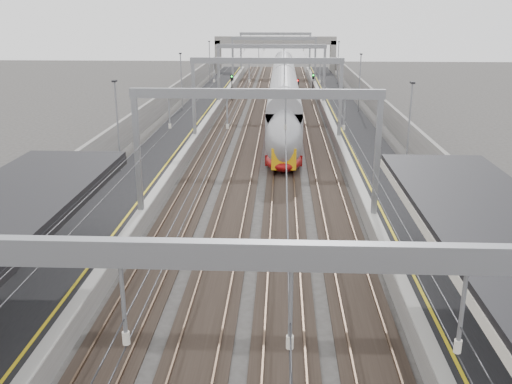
# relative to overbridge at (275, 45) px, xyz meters

# --- Properties ---
(platform_left) EXTENTS (4.00, 120.00, 1.00)m
(platform_left) POSITION_rel_overbridge_xyz_m (-8.00, -55.00, -4.81)
(platform_left) COLOR black
(platform_left) RESTS_ON ground
(platform_right) EXTENTS (4.00, 120.00, 1.00)m
(platform_right) POSITION_rel_overbridge_xyz_m (8.00, -55.00, -4.81)
(platform_right) COLOR black
(platform_right) RESTS_ON ground
(tracks) EXTENTS (11.40, 140.00, 0.20)m
(tracks) POSITION_rel_overbridge_xyz_m (0.00, -55.00, -5.26)
(tracks) COLOR black
(tracks) RESTS_ON ground
(overhead_line) EXTENTS (13.00, 140.00, 6.60)m
(overhead_line) POSITION_rel_overbridge_xyz_m (0.00, -48.38, 0.83)
(overhead_line) COLOR gray
(overhead_line) RESTS_ON platform_left
(overbridge) EXTENTS (22.00, 2.20, 6.90)m
(overbridge) POSITION_rel_overbridge_xyz_m (0.00, 0.00, 0.00)
(overbridge) COLOR slate
(overbridge) RESTS_ON ground
(wall_left) EXTENTS (0.30, 120.00, 3.20)m
(wall_left) POSITION_rel_overbridge_xyz_m (-11.20, -55.00, -3.71)
(wall_left) COLOR slate
(wall_left) RESTS_ON ground
(wall_right) EXTENTS (0.30, 120.00, 3.20)m
(wall_right) POSITION_rel_overbridge_xyz_m (11.20, -55.00, -3.71)
(wall_right) COLOR slate
(wall_right) RESTS_ON ground
(train) EXTENTS (2.80, 51.00, 4.42)m
(train) POSITION_rel_overbridge_xyz_m (1.50, -44.24, -3.15)
(train) COLOR maroon
(train) RESTS_ON ground
(signal_green) EXTENTS (0.32, 0.32, 3.48)m
(signal_green) POSITION_rel_overbridge_xyz_m (-5.20, -32.60, -2.89)
(signal_green) COLOR black
(signal_green) RESTS_ON ground
(signal_red_near) EXTENTS (0.32, 0.32, 3.48)m
(signal_red_near) POSITION_rel_overbridge_xyz_m (3.20, -36.65, -2.89)
(signal_red_near) COLOR black
(signal_red_near) RESTS_ON ground
(signal_red_far) EXTENTS (0.32, 0.32, 3.48)m
(signal_red_far) POSITION_rel_overbridge_xyz_m (5.40, -30.56, -2.89)
(signal_red_far) COLOR black
(signal_red_far) RESTS_ON ground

